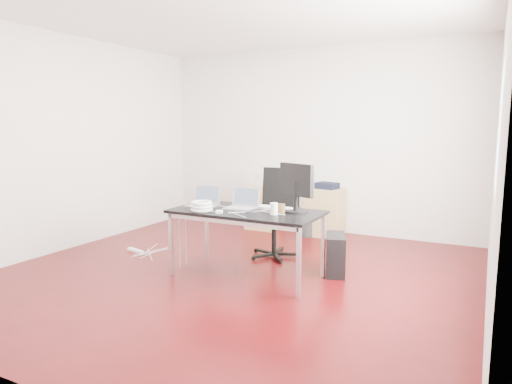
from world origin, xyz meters
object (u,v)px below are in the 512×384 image
at_px(pc_tower, 336,254).
at_px(desk, 246,215).
at_px(filing_cabinet_right, 325,212).
at_px(office_chair, 277,208).
at_px(filing_cabinet_left, 265,206).

bearing_deg(pc_tower, desk, -166.96).
relative_size(filing_cabinet_right, pc_tower, 1.56).
xyz_separation_m(desk, office_chair, (-0.05, 0.89, -0.07)).
height_order(desk, filing_cabinet_right, desk).
relative_size(office_chair, filing_cabinet_right, 1.54).
xyz_separation_m(filing_cabinet_right, pc_tower, (0.69, -1.68, -0.13)).
relative_size(desk, filing_cabinet_left, 2.29).
relative_size(office_chair, filing_cabinet_left, 1.54).
xyz_separation_m(filing_cabinet_left, pc_tower, (1.70, -1.68, -0.13)).
height_order(desk, office_chair, office_chair).
bearing_deg(pc_tower, office_chair, 138.65).
xyz_separation_m(desk, pc_tower, (0.84, 0.53, -0.46)).
bearing_deg(pc_tower, filing_cabinet_right, 93.28).
distance_m(filing_cabinet_left, pc_tower, 2.40).
xyz_separation_m(office_chair, filing_cabinet_left, (-0.82, 1.32, -0.26)).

